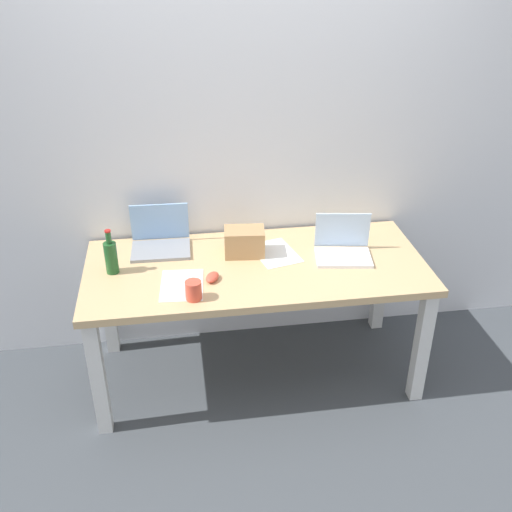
{
  "coord_description": "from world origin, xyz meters",
  "views": [
    {
      "loc": [
        -0.4,
        -2.69,
        2.31
      ],
      "look_at": [
        0.0,
        0.0,
        0.78
      ],
      "focal_mm": 41.71,
      "sensor_mm": 36.0,
      "label": 1
    }
  ],
  "objects_px": {
    "laptop_right": "(343,248)",
    "laptop_left": "(160,240)",
    "desk": "(256,279)",
    "cardboard_box": "(244,242)",
    "beer_bottle": "(111,256)",
    "computer_mouse": "(212,277)",
    "coffee_mug": "(193,290)"
  },
  "relations": [
    {
      "from": "laptop_right",
      "to": "laptop_left",
      "type": "bearing_deg",
      "value": 166.9
    },
    {
      "from": "desk",
      "to": "cardboard_box",
      "type": "relative_size",
      "value": 8.39
    },
    {
      "from": "beer_bottle",
      "to": "cardboard_box",
      "type": "distance_m",
      "value": 0.7
    },
    {
      "from": "computer_mouse",
      "to": "laptop_right",
      "type": "bearing_deg",
      "value": 35.43
    },
    {
      "from": "beer_bottle",
      "to": "coffee_mug",
      "type": "distance_m",
      "value": 0.51
    },
    {
      "from": "laptop_left",
      "to": "cardboard_box",
      "type": "xyz_separation_m",
      "value": [
        0.45,
        -0.13,
        0.02
      ]
    },
    {
      "from": "computer_mouse",
      "to": "cardboard_box",
      "type": "xyz_separation_m",
      "value": [
        0.2,
        0.25,
        0.06
      ]
    },
    {
      "from": "laptop_left",
      "to": "cardboard_box",
      "type": "distance_m",
      "value": 0.47
    },
    {
      "from": "desk",
      "to": "coffee_mug",
      "type": "bearing_deg",
      "value": -140.59
    },
    {
      "from": "desk",
      "to": "beer_bottle",
      "type": "distance_m",
      "value": 0.77
    },
    {
      "from": "laptop_left",
      "to": "computer_mouse",
      "type": "relative_size",
      "value": 3.25
    },
    {
      "from": "cardboard_box",
      "to": "computer_mouse",
      "type": "bearing_deg",
      "value": -128.52
    },
    {
      "from": "laptop_left",
      "to": "coffee_mug",
      "type": "xyz_separation_m",
      "value": [
        0.15,
        -0.53,
        -0.0
      ]
    },
    {
      "from": "laptop_left",
      "to": "beer_bottle",
      "type": "distance_m",
      "value": 0.34
    },
    {
      "from": "laptop_left",
      "to": "laptop_right",
      "type": "bearing_deg",
      "value": -13.1
    },
    {
      "from": "laptop_left",
      "to": "coffee_mug",
      "type": "height_order",
      "value": "laptop_left"
    },
    {
      "from": "laptop_left",
      "to": "laptop_right",
      "type": "xyz_separation_m",
      "value": [
        0.97,
        -0.23,
        -0.0
      ]
    },
    {
      "from": "computer_mouse",
      "to": "desk",
      "type": "bearing_deg",
      "value": 51.0
    },
    {
      "from": "laptop_left",
      "to": "laptop_right",
      "type": "relative_size",
      "value": 1.0
    },
    {
      "from": "coffee_mug",
      "to": "desk",
      "type": "bearing_deg",
      "value": 39.41
    },
    {
      "from": "laptop_right",
      "to": "desk",
      "type": "bearing_deg",
      "value": -176.93
    },
    {
      "from": "desk",
      "to": "computer_mouse",
      "type": "relative_size",
      "value": 17.98
    },
    {
      "from": "laptop_right",
      "to": "beer_bottle",
      "type": "distance_m",
      "value": 1.22
    },
    {
      "from": "computer_mouse",
      "to": "coffee_mug",
      "type": "xyz_separation_m",
      "value": [
        -0.1,
        -0.16,
        0.03
      ]
    },
    {
      "from": "beer_bottle",
      "to": "laptop_left",
      "type": "bearing_deg",
      "value": 42.09
    },
    {
      "from": "laptop_right",
      "to": "cardboard_box",
      "type": "relative_size",
      "value": 1.52
    },
    {
      "from": "beer_bottle",
      "to": "coffee_mug",
      "type": "bearing_deg",
      "value": -37.81
    },
    {
      "from": "laptop_left",
      "to": "cardboard_box",
      "type": "bearing_deg",
      "value": -16.21
    },
    {
      "from": "laptop_right",
      "to": "coffee_mug",
      "type": "height_order",
      "value": "laptop_right"
    },
    {
      "from": "computer_mouse",
      "to": "coffee_mug",
      "type": "relative_size",
      "value": 1.05
    },
    {
      "from": "beer_bottle",
      "to": "laptop_right",
      "type": "bearing_deg",
      "value": -0.12
    },
    {
      "from": "cardboard_box",
      "to": "laptop_left",
      "type": "bearing_deg",
      "value": 163.79
    }
  ]
}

